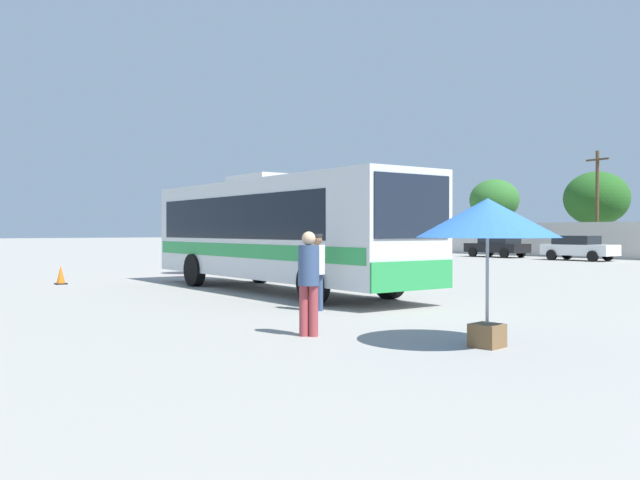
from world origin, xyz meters
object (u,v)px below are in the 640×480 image
attendant_by_bus_door (317,267)px  parked_car_leftmost_black (497,246)px  traffic_cone_on_apron (61,275)px  vendor_umbrella_near_gate_pink (199,232)px  coach_bus_silver_green (276,228)px  roadside_tree_left (494,200)px  vendor_umbrella_secondary_blue (487,221)px  passenger_waiting_on_apron (309,277)px  utility_pole_far (597,201)px  parked_car_second_white (579,247)px  roadside_tree_midleft (596,199)px

attendant_by_bus_door → parked_car_leftmost_black: attendant_by_bus_door is taller
traffic_cone_on_apron → vendor_umbrella_near_gate_pink: bearing=110.1°
coach_bus_silver_green → roadside_tree_left: roadside_tree_left is taller
coach_bus_silver_green → vendor_umbrella_near_gate_pink: 8.65m
parked_car_leftmost_black → roadside_tree_left: size_ratio=0.69×
roadside_tree_left → vendor_umbrella_secondary_blue: bearing=-50.8°
coach_bus_silver_green → passenger_waiting_on_apron: bearing=-28.3°
utility_pole_far → roadside_tree_left: 10.73m
vendor_umbrella_secondary_blue → parked_car_second_white: (-16.28, 27.71, -1.16)m
parked_car_second_white → traffic_cone_on_apron: parked_car_second_white is taller
roadside_tree_midleft → vendor_umbrella_secondary_blue: bearing=-60.6°
vendor_umbrella_near_gate_pink → roadside_tree_midleft: (-2.95, 33.95, 2.45)m
vendor_umbrella_secondary_blue → parked_car_second_white: vendor_umbrella_secondary_blue is taller
coach_bus_silver_green → utility_pole_far: bearing=106.2°
attendant_by_bus_door → parked_car_second_white: 29.33m
parked_car_second_white → utility_pole_far: bearing=113.6°
attendant_by_bus_door → passenger_waiting_on_apron: (2.77, -2.16, 0.03)m
passenger_waiting_on_apron → roadside_tree_midleft: bearing=115.6°
vendor_umbrella_near_gate_pink → parked_car_leftmost_black: vendor_umbrella_near_gate_pink is taller
roadside_tree_left → roadside_tree_midleft: size_ratio=0.98×
parked_car_second_white → roadside_tree_midleft: bearing=116.6°
coach_bus_silver_green → roadside_tree_left: 39.53m
vendor_umbrella_near_gate_pink → roadside_tree_left: size_ratio=0.34×
coach_bus_silver_green → vendor_umbrella_secondary_blue: bearing=-13.6°
parked_car_second_white → passenger_waiting_on_apron: bearing=-64.8°
vendor_umbrella_near_gate_pink → roadside_tree_midleft: size_ratio=0.33×
vendor_umbrella_near_gate_pink → vendor_umbrella_secondary_blue: (18.43, -3.98, 0.19)m
coach_bus_silver_green → roadside_tree_left: bearing=120.2°
parked_car_second_white → vendor_umbrella_secondary_blue: bearing=-59.6°
passenger_waiting_on_apron → parked_car_second_white: 32.42m
parked_car_second_white → traffic_cone_on_apron: 29.84m
vendor_umbrella_secondary_blue → vendor_umbrella_near_gate_pink: bearing=167.8°
parked_car_second_white → utility_pole_far: 8.06m
roadside_tree_midleft → traffic_cone_on_apron: roadside_tree_midleft is taller
roadside_tree_left → traffic_cone_on_apron: 41.13m
coach_bus_silver_green → roadside_tree_midleft: 37.41m
utility_pole_far → traffic_cone_on_apron: 36.96m
parked_car_second_white → utility_pole_far: utility_pole_far is taller
coach_bus_silver_green → roadside_tree_midleft: roadside_tree_midleft is taller
attendant_by_bus_door → vendor_umbrella_secondary_blue: bearing=-5.9°
parked_car_second_white → traffic_cone_on_apron: size_ratio=6.73×
attendant_by_bus_door → coach_bus_silver_green: bearing=158.4°
passenger_waiting_on_apron → roadside_tree_left: roadside_tree_left is taller
parked_car_second_white → attendant_by_bus_door: bearing=-67.9°
coach_bus_silver_green → passenger_waiting_on_apron: coach_bus_silver_green is taller
attendant_by_bus_door → roadside_tree_left: 43.66m
vendor_umbrella_secondary_blue → roadside_tree_left: bearing=129.2°
coach_bus_silver_green → traffic_cone_on_apron: bearing=-144.2°
passenger_waiting_on_apron → vendor_umbrella_secondary_blue: (2.47, 1.63, 0.94)m
vendor_umbrella_secondary_blue → passenger_waiting_on_apron: bearing=-146.6°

